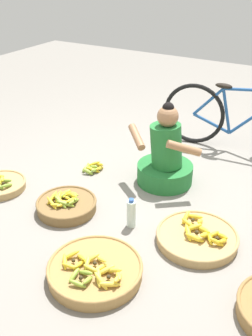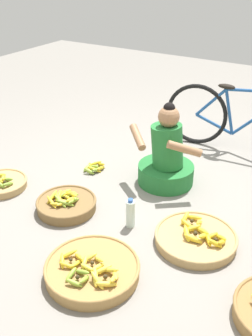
{
  "view_description": "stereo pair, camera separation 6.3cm",
  "coord_description": "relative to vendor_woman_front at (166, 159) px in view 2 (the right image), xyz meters",
  "views": [
    {
      "loc": [
        1.44,
        -2.68,
        1.94
      ],
      "look_at": [
        0.0,
        -0.2,
        0.35
      ],
      "focal_mm": 42.42,
      "sensor_mm": 36.0,
      "label": 1
    },
    {
      "loc": [
        1.49,
        -2.65,
        1.94
      ],
      "look_at": [
        0.0,
        -0.2,
        0.35
      ],
      "focal_mm": 42.42,
      "sensor_mm": 36.0,
      "label": 2
    }
  ],
  "objects": [
    {
      "name": "banana_basket_front_left",
      "position": [
        -0.51,
        -0.84,
        -0.19
      ],
      "size": [
        0.51,
        0.51,
        0.17
      ],
      "color": "brown",
      "rests_on": "ground"
    },
    {
      "name": "banana_basket_back_right",
      "position": [
        0.59,
        -0.67,
        -0.21
      ],
      "size": [
        0.62,
        0.62,
        0.15
      ],
      "color": "tan",
      "rests_on": "ground"
    },
    {
      "name": "banana_basket_mid_right",
      "position": [
        0.13,
        -1.36,
        -0.2
      ],
      "size": [
        0.65,
        0.65,
        0.16
      ],
      "color": "#A87F47",
      "rests_on": "ground"
    },
    {
      "name": "bicycle_leaning",
      "position": [
        0.39,
        1.01,
        0.11
      ],
      "size": [
        1.7,
        0.23,
        0.73
      ],
      "color": "black",
      "rests_on": "ground"
    },
    {
      "name": "ground_plane",
      "position": [
        -0.13,
        -0.3,
        -0.25
      ],
      "size": [
        10.0,
        10.0,
        0.0
      ],
      "primitive_type": "plane",
      "color": "gray"
    },
    {
      "name": "loose_bananas_near_vendor",
      "position": [
        -0.71,
        -0.16,
        -0.22
      ],
      "size": [
        0.2,
        0.25,
        0.09
      ],
      "color": "gold",
      "rests_on": "ground"
    },
    {
      "name": "vendor_woman_front",
      "position": [
        0.0,
        0.0,
        0.0
      ],
      "size": [
        0.75,
        0.52,
        0.79
      ],
      "color": "#237233",
      "rests_on": "ground"
    },
    {
      "name": "water_bottle",
      "position": [
        0.07,
        -0.75,
        -0.13
      ],
      "size": [
        0.07,
        0.07,
        0.25
      ],
      "color": "silver",
      "rests_on": "ground"
    },
    {
      "name": "banana_basket_front_center",
      "position": [
        -1.25,
        -0.87,
        -0.21
      ],
      "size": [
        0.47,
        0.47,
        0.14
      ],
      "color": "tan",
      "rests_on": "ground"
    }
  ]
}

